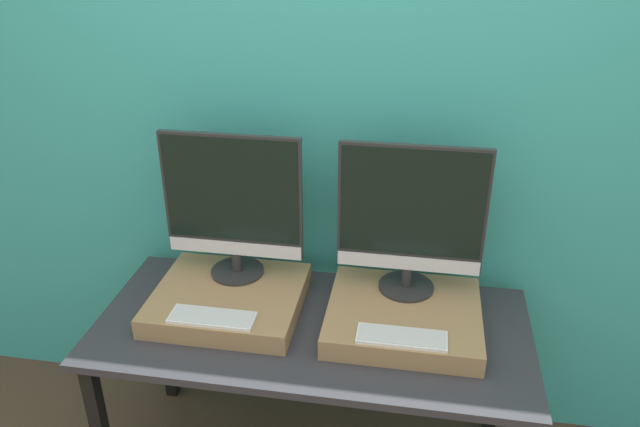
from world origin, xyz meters
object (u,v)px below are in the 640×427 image
at_px(monitor_left, 233,203).
at_px(keyboard_left, 212,317).
at_px(keyboard_right, 402,337).
at_px(monitor_right, 411,216).

bearing_deg(monitor_left, keyboard_left, -90.00).
height_order(keyboard_left, keyboard_right, same).
distance_m(keyboard_left, monitor_right, 0.80).
bearing_deg(monitor_right, keyboard_right, -90.00).
relative_size(monitor_left, keyboard_right, 1.90).
distance_m(keyboard_left, keyboard_right, 0.67).
bearing_deg(keyboard_right, monitor_left, 154.77).
relative_size(monitor_left, monitor_right, 1.00).
height_order(monitor_left, monitor_right, same).
bearing_deg(monitor_left, keyboard_right, -25.23).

